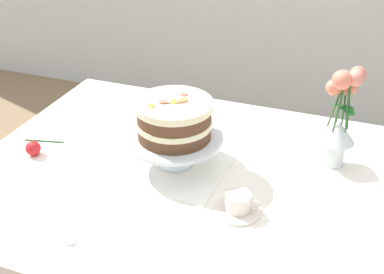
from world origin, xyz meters
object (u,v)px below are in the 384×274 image
object	(u,v)px
layer_cake	(174,119)
fallen_rose	(34,148)
dining_table	(201,205)
cake_stand	(175,141)
flower_vase	(340,117)
teacup	(238,204)

from	to	relation	value
layer_cake	fallen_rose	distance (m)	0.47
dining_table	cake_stand	xyz separation A→B (m)	(-0.10, 0.05, 0.17)
flower_vase	fallen_rose	xyz separation A→B (m)	(-0.89, -0.27, -0.14)
cake_stand	fallen_rose	bearing A→B (deg)	-166.86
dining_table	cake_stand	distance (m)	0.21
dining_table	flower_vase	distance (m)	0.48
dining_table	flower_vase	bearing A→B (deg)	32.18
cake_stand	layer_cake	distance (m)	0.07
flower_vase	dining_table	bearing A→B (deg)	-147.82
dining_table	cake_stand	bearing A→B (deg)	153.71
dining_table	fallen_rose	xyz separation A→B (m)	(-0.54, -0.05, 0.11)
layer_cake	flower_vase	bearing A→B (deg)	20.35
layer_cake	teacup	world-z (taller)	layer_cake
dining_table	flower_vase	size ratio (longest dim) A/B	4.34
dining_table	teacup	distance (m)	0.20
teacup	flower_vase	bearing A→B (deg)	56.24
dining_table	layer_cake	bearing A→B (deg)	153.72
layer_cake	teacup	distance (m)	0.31
fallen_rose	layer_cake	bearing A→B (deg)	13.14
dining_table	teacup	world-z (taller)	teacup
flower_vase	teacup	bearing A→B (deg)	-123.76
dining_table	teacup	xyz separation A→B (m)	(0.14, -0.10, 0.11)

